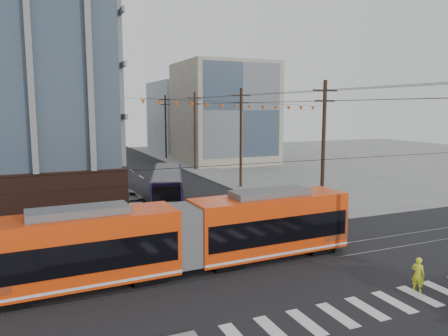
# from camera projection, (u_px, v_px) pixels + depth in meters

# --- Properties ---
(ground) EXTENTS (160.00, 160.00, 0.00)m
(ground) POSITION_uv_depth(u_px,v_px,m) (312.00, 286.00, 21.85)
(ground) COLOR slate
(bg_bldg_ne_near) EXTENTS (14.00, 14.00, 16.00)m
(bg_bldg_ne_near) POSITION_uv_depth(u_px,v_px,m) (224.00, 113.00, 70.67)
(bg_bldg_ne_near) COLOR gray
(bg_bldg_ne_near) RESTS_ON ground
(bg_bldg_nw_far) EXTENTS (16.00, 18.00, 20.00)m
(bg_bldg_nw_far) POSITION_uv_depth(u_px,v_px,m) (23.00, 101.00, 80.35)
(bg_bldg_nw_far) COLOR gray
(bg_bldg_nw_far) RESTS_ON ground
(bg_bldg_ne_far) EXTENTS (16.00, 16.00, 14.00)m
(bg_bldg_ne_far) POSITION_uv_depth(u_px,v_px,m) (194.00, 117.00, 89.77)
(bg_bldg_ne_far) COLOR #8C99A5
(bg_bldg_ne_far) RESTS_ON ground
(utility_pole_far) EXTENTS (0.30, 0.30, 11.00)m
(utility_pole_far) POSITION_uv_depth(u_px,v_px,m) (166.00, 127.00, 75.32)
(utility_pole_far) COLOR black
(utility_pole_far) RESTS_ON ground
(streetcar) EXTENTS (20.48, 3.61, 3.93)m
(streetcar) POSITION_uv_depth(u_px,v_px,m) (184.00, 236.00, 23.68)
(streetcar) COLOR #E33A0A
(streetcar) RESTS_ON ground
(city_bus) EXTENTS (5.90, 12.07, 3.35)m
(city_bus) POSITION_uv_depth(u_px,v_px,m) (168.00, 188.00, 39.41)
(city_bus) COLOR #1D143B
(city_bus) RESTS_ON ground
(parked_car_silver) EXTENTS (2.18, 4.40, 1.39)m
(parked_car_silver) POSITION_uv_depth(u_px,v_px,m) (147.00, 229.00, 29.59)
(parked_car_silver) COLOR #9C9EA7
(parked_car_silver) RESTS_ON ground
(parked_car_white) EXTENTS (2.65, 5.31, 1.48)m
(parked_car_white) POSITION_uv_depth(u_px,v_px,m) (136.00, 211.00, 34.51)
(parked_car_white) COLOR silver
(parked_car_white) RESTS_ON ground
(parked_car_grey) EXTENTS (2.93, 5.42, 1.45)m
(parked_car_grey) POSITION_uv_depth(u_px,v_px,m) (125.00, 197.00, 40.04)
(parked_car_grey) COLOR slate
(parked_car_grey) RESTS_ON ground
(pedestrian) EXTENTS (0.62, 0.74, 1.73)m
(pedestrian) POSITION_uv_depth(u_px,v_px,m) (418.00, 275.00, 21.12)
(pedestrian) COLOR #F0FF2A
(pedestrian) RESTS_ON ground
(jersey_barrier) EXTENTS (0.91, 3.99, 0.80)m
(jersey_barrier) POSITION_uv_depth(u_px,v_px,m) (317.00, 213.00, 35.37)
(jersey_barrier) COLOR slate
(jersey_barrier) RESTS_ON ground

